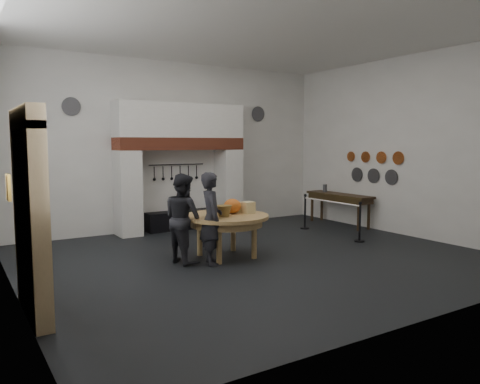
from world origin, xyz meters
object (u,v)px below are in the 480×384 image
visitor_near (211,218)px  visitor_far (183,218)px  iron_range (181,220)px  barrier_post_near (360,223)px  work_table (226,217)px  barrier_post_far (305,212)px  side_table (339,195)px

visitor_near → visitor_far: size_ratio=1.02×
iron_range → visitor_near: size_ratio=1.07×
barrier_post_near → work_table: bearing=173.5°
iron_range → barrier_post_near: size_ratio=2.11×
work_table → iron_range: bearing=81.2°
iron_range → barrier_post_near: (2.91, -3.74, 0.20)m
iron_range → visitor_near: visitor_near is taller
work_table → barrier_post_far: bearing=25.2°
visitor_far → side_table: bearing=-84.6°
work_table → barrier_post_far: barrier_post_far is taller
side_table → barrier_post_far: bearing=176.4°
iron_range → barrier_post_near: 4.74m
visitor_near → work_table: bearing=-41.9°
work_table → visitor_near: visitor_near is taller
work_table → side_table: bearing=18.4°
barrier_post_near → barrier_post_far: size_ratio=1.00×
work_table → visitor_near: bearing=-148.6°
visitor_far → side_table: 5.74m
visitor_near → side_table: visitor_near is taller
visitor_far → barrier_post_far: 4.64m
visitor_near → barrier_post_near: 3.99m
visitor_near → visitor_far: 0.57m
work_table → side_table: 4.87m
side_table → barrier_post_far: 1.26m
visitor_far → barrier_post_far: size_ratio=1.95×
side_table → barrier_post_near: size_ratio=2.44×
barrier_post_near → barrier_post_far: same height
visitor_far → visitor_near: bearing=-144.3°
iron_range → side_table: side_table is taller
iron_range → work_table: bearing=-98.8°
side_table → barrier_post_near: 2.30m
work_table → visitor_far: (-0.93, 0.08, 0.04)m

